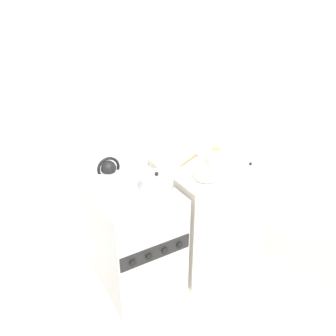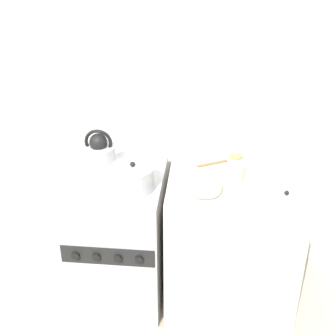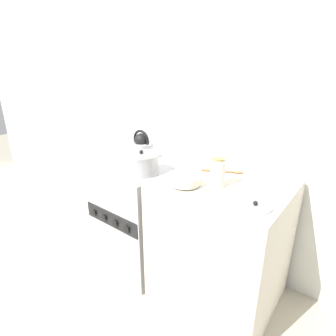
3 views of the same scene
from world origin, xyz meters
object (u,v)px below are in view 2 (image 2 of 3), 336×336
Objects in this scene: enamel_bowl at (205,186)px; stove at (119,236)px; kettle at (100,152)px; loose_pot_lid at (286,195)px; storage_jar at (235,170)px; cooking_pot at (133,178)px.

stove is at bearing 163.24° from enamel_bowl.
loose_pot_lid is (1.04, -0.29, -0.05)m from kettle.
stove is 3.51× the size of kettle.
kettle reaches higher than enamel_bowl.
loose_pot_lid is at bearing -21.28° from storage_jar.
storage_jar is at bearing -4.49° from stove.
cooking_pot is 1.44× the size of loose_pot_lid.
stove is at bearing 170.46° from loose_pot_lid.
stove is at bearing 137.43° from cooking_pot.
stove is 4.66× the size of enamel_bowl.
kettle reaches higher than stove.
loose_pot_lid is at bearing -0.47° from enamel_bowl.
enamel_bowl reaches higher than stove.
enamel_bowl is (0.38, -0.04, -0.01)m from cooking_pot.
storage_jar is 0.29m from loose_pot_lid.
kettle reaches higher than storage_jar.
enamel_bowl is 1.09× the size of loose_pot_lid.
stove is at bearing -49.28° from kettle.
kettle is (-0.12, 0.14, 0.49)m from stove.
storage_jar is (0.66, -0.05, 0.52)m from stove.
enamel_bowl is 1.03× the size of storage_jar.
cooking_pot is 1.36× the size of storage_jar.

